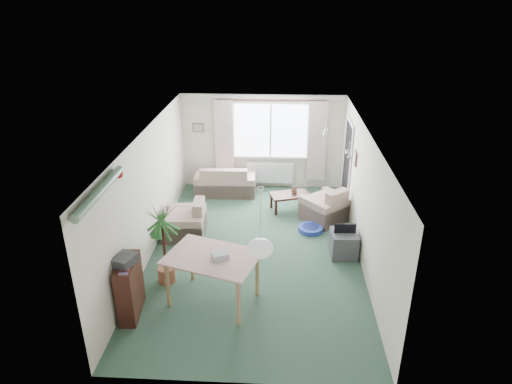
# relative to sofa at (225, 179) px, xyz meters

# --- Properties ---
(ground) EXTENTS (6.50, 6.50, 0.00)m
(ground) POSITION_rel_sofa_xyz_m (0.90, -2.75, -0.37)
(ground) COLOR #2C4A38
(window) EXTENTS (1.80, 0.03, 1.30)m
(window) POSITION_rel_sofa_xyz_m (1.10, 0.48, 1.13)
(window) COLOR white
(curtain_rod) EXTENTS (2.60, 0.03, 0.03)m
(curtain_rod) POSITION_rel_sofa_xyz_m (1.10, 0.40, 1.90)
(curtain_rod) COLOR black
(curtain_left) EXTENTS (0.45, 0.08, 2.00)m
(curtain_left) POSITION_rel_sofa_xyz_m (-0.05, 0.38, 0.90)
(curtain_left) COLOR beige
(curtain_right) EXTENTS (0.45, 0.08, 2.00)m
(curtain_right) POSITION_rel_sofa_xyz_m (2.25, 0.38, 0.90)
(curtain_right) COLOR beige
(radiator) EXTENTS (1.20, 0.10, 0.55)m
(radiator) POSITION_rel_sofa_xyz_m (1.10, 0.44, 0.03)
(radiator) COLOR white
(doorway) EXTENTS (0.03, 0.95, 2.00)m
(doorway) POSITION_rel_sofa_xyz_m (2.88, -0.55, 0.63)
(doorway) COLOR black
(pendant_lamp) EXTENTS (0.36, 0.36, 0.36)m
(pendant_lamp) POSITION_rel_sofa_xyz_m (1.10, -5.05, 1.11)
(pendant_lamp) COLOR white
(tinsel_garland) EXTENTS (1.60, 1.60, 0.12)m
(tinsel_garland) POSITION_rel_sofa_xyz_m (-1.02, -5.05, 1.91)
(tinsel_garland) COLOR #196626
(bauble_cluster_a) EXTENTS (0.20, 0.20, 0.20)m
(bauble_cluster_a) POSITION_rel_sofa_xyz_m (2.20, -1.85, 1.85)
(bauble_cluster_a) COLOR silver
(bauble_cluster_b) EXTENTS (0.20, 0.20, 0.20)m
(bauble_cluster_b) POSITION_rel_sofa_xyz_m (2.50, -3.05, 1.85)
(bauble_cluster_b) COLOR silver
(wall_picture_back) EXTENTS (0.28, 0.03, 0.22)m
(wall_picture_back) POSITION_rel_sofa_xyz_m (-0.70, 0.48, 1.18)
(wall_picture_back) COLOR brown
(wall_picture_right) EXTENTS (0.03, 0.24, 0.30)m
(wall_picture_right) POSITION_rel_sofa_xyz_m (2.88, -1.55, 1.18)
(wall_picture_right) COLOR brown
(sofa) EXTENTS (1.51, 0.83, 0.74)m
(sofa) POSITION_rel_sofa_xyz_m (0.00, 0.00, 0.00)
(sofa) COLOR beige
(sofa) RESTS_ON ground
(armchair_corner) EXTENTS (1.21, 1.20, 0.79)m
(armchair_corner) POSITION_rel_sofa_xyz_m (2.37, -1.27, 0.02)
(armchair_corner) COLOR beige
(armchair_corner) RESTS_ON ground
(armchair_left) EXTENTS (0.87, 0.91, 0.78)m
(armchair_left) POSITION_rel_sofa_xyz_m (-0.60, -2.16, 0.02)
(armchair_left) COLOR beige
(armchair_left) RESTS_ON ground
(coffee_table) EXTENTS (0.98, 0.72, 0.39)m
(coffee_table) POSITION_rel_sofa_xyz_m (1.59, -0.84, -0.17)
(coffee_table) COLOR black
(coffee_table) RESTS_ON ground
(photo_frame) EXTENTS (0.12, 0.07, 0.16)m
(photo_frame) POSITION_rel_sofa_xyz_m (1.69, -0.78, 0.10)
(photo_frame) COLOR brown
(photo_frame) RESTS_ON coffee_table
(bookshelf) EXTENTS (0.32, 0.79, 0.94)m
(bookshelf) POSITION_rel_sofa_xyz_m (-0.94, -4.68, 0.10)
(bookshelf) COLOR black
(bookshelf) RESTS_ON ground
(hifi_box) EXTENTS (0.38, 0.42, 0.14)m
(hifi_box) POSITION_rel_sofa_xyz_m (-0.95, -4.72, 0.64)
(hifi_box) COLOR #2F2F34
(hifi_box) RESTS_ON bookshelf
(houseplant) EXTENTS (0.79, 0.79, 1.51)m
(houseplant) POSITION_rel_sofa_xyz_m (-0.60, -3.81, 0.38)
(houseplant) COLOR #1C5323
(houseplant) RESTS_ON ground
(dining_table) EXTENTS (1.54, 1.25, 0.83)m
(dining_table) POSITION_rel_sofa_xyz_m (0.31, -4.29, 0.04)
(dining_table) COLOR #9D8955
(dining_table) RESTS_ON ground
(gift_box) EXTENTS (0.30, 0.26, 0.12)m
(gift_box) POSITION_rel_sofa_xyz_m (0.44, -4.35, 0.52)
(gift_box) COLOR #BABAC5
(gift_box) RESTS_ON dining_table
(tv_cube) EXTENTS (0.51, 0.56, 0.49)m
(tv_cube) POSITION_rel_sofa_xyz_m (2.60, -2.77, -0.13)
(tv_cube) COLOR #323136
(tv_cube) RESTS_ON ground
(pet_bed) EXTENTS (0.67, 0.67, 0.10)m
(pet_bed) POSITION_rel_sofa_xyz_m (2.02, -1.85, -0.32)
(pet_bed) COLOR navy
(pet_bed) RESTS_ON ground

